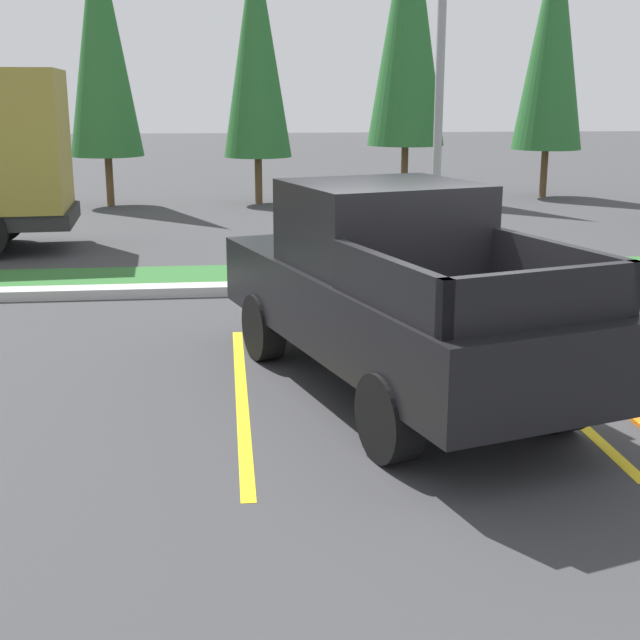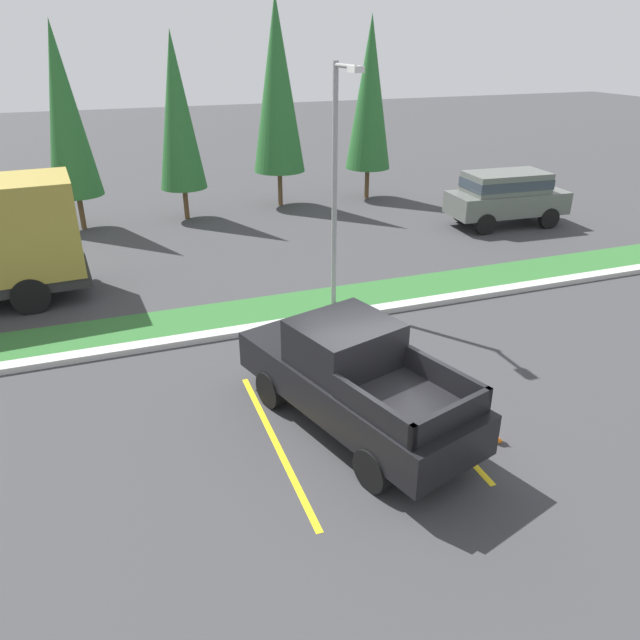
# 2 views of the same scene
# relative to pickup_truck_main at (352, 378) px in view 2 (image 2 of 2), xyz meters

# --- Properties ---
(ground_plane) EXTENTS (120.00, 120.00, 0.00)m
(ground_plane) POSITION_rel_pickup_truck_main_xyz_m (0.40, -0.42, -1.04)
(ground_plane) COLOR #38383A
(parking_line_near) EXTENTS (0.12, 4.80, 0.01)m
(parking_line_near) POSITION_rel_pickup_truck_main_xyz_m (-1.54, -0.05, -1.04)
(parking_line_near) COLOR yellow
(parking_line_near) RESTS_ON ground
(parking_line_far) EXTENTS (0.12, 4.80, 0.01)m
(parking_line_far) POSITION_rel_pickup_truck_main_xyz_m (1.56, -0.05, -1.04)
(parking_line_far) COLOR yellow
(parking_line_far) RESTS_ON ground
(curb_strip) EXTENTS (56.00, 0.40, 0.15)m
(curb_strip) POSITION_rel_pickup_truck_main_xyz_m (0.40, 4.58, -0.97)
(curb_strip) COLOR #B2B2AD
(curb_strip) RESTS_ON ground
(grass_median) EXTENTS (56.00, 1.80, 0.06)m
(grass_median) POSITION_rel_pickup_truck_main_xyz_m (0.40, 5.68, -1.01)
(grass_median) COLOR #2D662D
(grass_median) RESTS_ON ground
(pickup_truck_main) EXTENTS (3.32, 5.54, 2.10)m
(pickup_truck_main) POSITION_rel_pickup_truck_main_xyz_m (0.00, 0.00, 0.00)
(pickup_truck_main) COLOR black
(pickup_truck_main) RESTS_ON ground
(suv_distant) EXTENTS (4.70, 2.16, 2.10)m
(suv_distant) POSITION_rel_pickup_truck_main_xyz_m (10.91, 10.42, 0.20)
(suv_distant) COLOR black
(suv_distant) RESTS_ON ground
(street_light) EXTENTS (0.24, 1.49, 6.30)m
(street_light) POSITION_rel_pickup_truck_main_xyz_m (1.77, 5.31, 2.65)
(street_light) COLOR gray
(street_light) RESTS_ON ground
(cypress_tree_left_inner) EXTENTS (1.93, 1.93, 7.40)m
(cypress_tree_left_inner) POSITION_rel_pickup_truck_main_xyz_m (-4.72, 15.64, 3.32)
(cypress_tree_left_inner) COLOR brown
(cypress_tree_left_inner) RESTS_ON ground
(cypress_tree_center) EXTENTS (1.84, 1.84, 7.08)m
(cypress_tree_center) POSITION_rel_pickup_truck_main_xyz_m (-0.71, 15.73, 3.13)
(cypress_tree_center) COLOR brown
(cypress_tree_center) RESTS_ON ground
(cypress_tree_right_inner) EXTENTS (2.19, 2.19, 8.42)m
(cypress_tree_right_inner) POSITION_rel_pickup_truck_main_xyz_m (3.53, 16.49, 3.92)
(cypress_tree_right_inner) COLOR brown
(cypress_tree_right_inner) RESTS_ON ground
(cypress_tree_rightmost) EXTENTS (2.00, 2.00, 7.69)m
(cypress_tree_rightmost) POSITION_rel_pickup_truck_main_xyz_m (7.66, 16.38, 3.49)
(cypress_tree_rightmost) COLOR brown
(cypress_tree_rightmost) RESTS_ON ground
(traffic_cone) EXTENTS (0.36, 0.36, 0.60)m
(traffic_cone) POSITION_rel_pickup_truck_main_xyz_m (2.24, -1.32, -0.75)
(traffic_cone) COLOR orange
(traffic_cone) RESTS_ON ground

